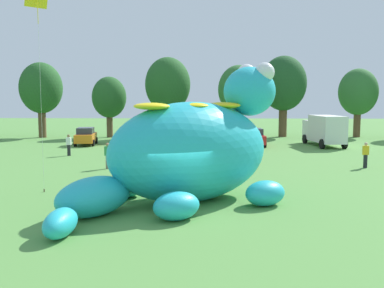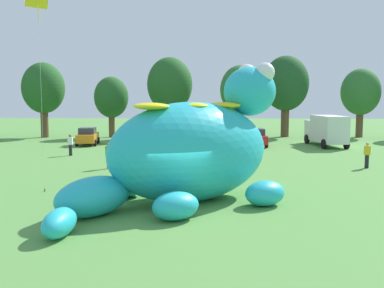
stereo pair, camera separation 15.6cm
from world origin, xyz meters
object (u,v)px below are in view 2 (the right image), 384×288
at_px(car_white, 171,136).
at_px(spectator_by_cars, 109,156).
at_px(car_orange, 88,136).
at_px(spectator_mid_field, 70,145).
at_px(giant_inflatable_creature, 191,150).
at_px(car_green, 133,137).
at_px(car_red, 255,137).
at_px(box_truck, 326,129).
at_px(car_blue, 215,136).
at_px(spectator_near_inflatable, 367,155).

xyz_separation_m(car_white, spectator_by_cars, (-2.74, -14.91, -0.01)).
xyz_separation_m(car_orange, spectator_mid_field, (0.83, -8.00, -0.01)).
xyz_separation_m(giant_inflatable_creature, car_green, (-6.65, 22.79, -1.45)).
bearing_deg(car_red, car_green, 179.28).
height_order(giant_inflatable_creature, car_white, giant_inflatable_creature).
bearing_deg(box_truck, car_blue, 176.87).
relative_size(car_white, spectator_mid_field, 2.42).
distance_m(car_orange, car_blue, 12.52).
bearing_deg(spectator_by_cars, giant_inflatable_creature, -56.78).
height_order(car_red, spectator_mid_field, car_red).
bearing_deg(spectator_near_inflatable, car_orange, 149.18).
xyz_separation_m(giant_inflatable_creature, box_truck, (11.93, 23.10, -0.71)).
xyz_separation_m(car_green, car_blue, (7.94, 0.89, 0.00)).
bearing_deg(car_orange, car_white, 4.04).
bearing_deg(spectator_mid_field, car_white, 49.51).
bearing_deg(giant_inflatable_creature, spectator_mid_field, 124.32).
bearing_deg(box_truck, spectator_by_cars, -141.25).
bearing_deg(car_orange, spectator_by_cars, -69.33).
relative_size(giant_inflatable_creature, spectator_mid_field, 6.32).
distance_m(giant_inflatable_creature, car_orange, 25.82).
height_order(giant_inflatable_creature, car_red, giant_inflatable_creature).
bearing_deg(spectator_by_cars, spectator_near_inflatable, 3.20).
relative_size(car_orange, car_green, 1.00).
relative_size(car_white, car_red, 0.99).
distance_m(car_green, spectator_by_cars, 13.95).
xyz_separation_m(car_green, car_red, (11.79, -0.15, 0.00)).
relative_size(spectator_near_inflatable, spectator_by_cars, 1.00).
relative_size(car_orange, spectator_near_inflatable, 2.51).
distance_m(car_green, car_red, 11.79).
height_order(giant_inflatable_creature, spectator_near_inflatable, giant_inflatable_creature).
bearing_deg(car_green, car_white, 15.44).
height_order(car_white, car_red, same).
bearing_deg(box_truck, car_green, -179.04).
xyz_separation_m(spectator_near_inflatable, spectator_by_cars, (-17.03, -0.95, 0.00)).
distance_m(spectator_near_inflatable, spectator_by_cars, 17.06).
bearing_deg(car_orange, giant_inflatable_creature, -64.20).
xyz_separation_m(car_orange, car_blue, (12.51, 0.48, 0.00)).
relative_size(car_white, box_truck, 0.63).
height_order(car_orange, spectator_by_cars, car_orange).
relative_size(car_blue, box_truck, 0.66).
bearing_deg(giant_inflatable_creature, car_blue, 86.89).
height_order(car_green, box_truck, box_truck).
bearing_deg(spectator_by_cars, car_blue, 64.41).
relative_size(giant_inflatable_creature, spectator_by_cars, 6.32).
bearing_deg(spectator_mid_field, car_green, 63.79).
bearing_deg(car_green, car_red, -0.72).
distance_m(car_green, spectator_mid_field, 8.45).
relative_size(car_orange, spectator_by_cars, 2.51).
height_order(car_green, car_red, same).
bearing_deg(car_blue, spectator_mid_field, -144.02).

